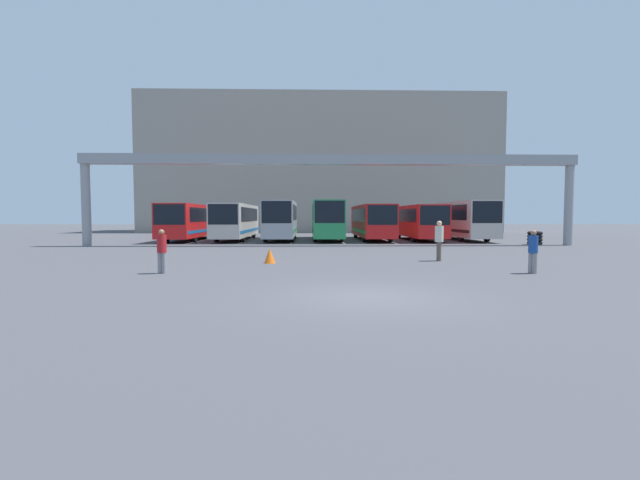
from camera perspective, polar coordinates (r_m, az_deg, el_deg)
name	(u,v)px	position (r m, az deg, el deg)	size (l,w,h in m)	color
ground_plane	(369,297)	(11.21, 6.53, -7.51)	(200.00, 200.00, 0.00)	#47474C
building_backdrop	(320,167)	(59.67, 0.01, 9.66)	(46.15, 12.00, 17.58)	gray
overhead_gantry	(331,168)	(30.25, 1.48, 9.62)	(34.53, 0.80, 6.37)	gray
bus_slot_0	(192,220)	(39.37, -16.69, 2.61)	(2.55, 12.44, 3.06)	red
bus_slot_1	(237,220)	(38.27, -11.07, 2.69)	(2.43, 11.92, 3.08)	beige
bus_slot_2	(281,218)	(36.95, -5.23, 2.91)	(2.44, 10.20, 3.30)	#999EA5
bus_slot_3	(327,218)	(37.38, 0.89, 2.95)	(2.47, 11.15, 3.33)	#268C4C
bus_slot_4	(372,220)	(37.75, 6.91, 2.66)	(2.48, 11.15, 3.01)	red
bus_slot_5	(418,220)	(38.02, 12.93, 2.58)	(2.51, 10.10, 2.97)	red
bus_slot_6	(460,218)	(39.95, 18.16, 2.80)	(2.51, 11.72, 3.31)	beige
pedestrian_near_center	(162,250)	(16.50, -20.34, -1.27)	(0.33, 0.33, 1.60)	gray
pedestrian_near_right	(439,240)	(20.56, 15.59, 0.04)	(0.39, 0.39, 1.86)	brown
pedestrian_far_center	(533,250)	(17.29, 26.53, -1.26)	(0.33, 0.33, 1.58)	gray
traffic_cone	(270,256)	(19.02, -6.72, -2.09)	(0.50, 0.50, 0.66)	orange
tire_stack	(535,238)	(34.99, 26.73, 0.24)	(1.04, 1.04, 0.96)	black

